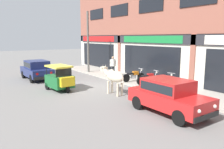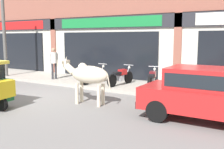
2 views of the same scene
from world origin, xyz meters
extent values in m
plane|color=slate|center=(0.00, 0.00, 0.00)|extent=(90.00, 90.00, 0.00)
cube|color=#A8A093|center=(0.00, 3.62, 0.07)|extent=(19.00, 2.84, 0.13)
cube|color=beige|center=(0.00, 5.32, 1.70)|extent=(23.00, 0.55, 3.40)
cube|color=#28282D|center=(0.00, 5.00, 3.05)|extent=(22.08, 0.08, 0.64)
cube|color=black|center=(-7.67, 4.99, 1.35)|extent=(5.83, 0.10, 2.40)
cube|color=red|center=(-7.67, 4.97, 3.05)|extent=(6.13, 0.05, 0.52)
cube|color=#8E5142|center=(-3.83, 5.02, 1.70)|extent=(0.36, 0.12, 3.40)
cube|color=black|center=(0.00, 4.99, 1.35)|extent=(5.83, 0.10, 2.40)
cube|color=#197A38|center=(0.00, 4.97, 3.05)|extent=(6.13, 0.05, 0.52)
cube|color=#8E5142|center=(3.83, 5.02, 1.70)|extent=(0.36, 0.12, 3.40)
cube|color=black|center=(-7.82, 5.01, 5.54)|extent=(2.50, 0.06, 1.00)
cube|color=black|center=(-3.91, 5.01, 5.54)|extent=(2.50, 0.06, 1.00)
cube|color=black|center=(0.00, 5.01, 5.54)|extent=(2.50, 0.06, 1.00)
ellipsoid|color=beige|center=(2.34, 0.16, 1.02)|extent=(1.42, 0.59, 0.60)
sphere|color=beige|center=(2.06, 0.14, 1.25)|extent=(0.32, 0.32, 0.32)
cylinder|color=beige|center=(1.91, -0.01, 0.36)|extent=(0.12, 0.12, 0.72)
cylinder|color=beige|center=(1.90, 0.28, 0.36)|extent=(0.12, 0.12, 0.72)
cylinder|color=beige|center=(2.78, 0.03, 0.36)|extent=(0.12, 0.12, 0.72)
cylinder|color=beige|center=(2.76, 0.32, 0.36)|extent=(0.12, 0.12, 0.72)
cylinder|color=beige|center=(1.52, 0.11, 1.17)|extent=(0.48, 0.26, 0.43)
cube|color=beige|center=(1.26, 0.10, 1.34)|extent=(0.37, 0.24, 0.26)
cube|color=tan|center=(1.08, 0.09, 1.30)|extent=(0.15, 0.17, 0.14)
cone|color=beige|center=(1.30, 0.00, 1.52)|extent=(0.12, 0.06, 0.19)
cone|color=beige|center=(1.29, 0.20, 1.52)|extent=(0.12, 0.06, 0.19)
cube|color=beige|center=(1.35, -0.05, 1.40)|extent=(0.05, 0.14, 0.10)
cube|color=beige|center=(1.33, 0.27, 1.40)|extent=(0.05, 0.14, 0.10)
cylinder|color=beige|center=(3.08, 0.19, 0.80)|extent=(0.17, 0.05, 0.60)
cylinder|color=black|center=(-5.91, -2.90, 0.30)|extent=(0.60, 0.19, 0.60)
cylinder|color=black|center=(-5.94, -1.46, 0.30)|extent=(0.60, 0.19, 0.60)
cylinder|color=black|center=(-3.61, -2.85, 0.30)|extent=(0.60, 0.19, 0.60)
cylinder|color=black|center=(-3.64, -1.41, 0.30)|extent=(0.60, 0.19, 0.60)
cube|color=navy|center=(-4.78, -2.15, 0.60)|extent=(3.53, 1.67, 0.60)
cube|color=navy|center=(-4.68, -2.15, 1.18)|extent=(1.93, 1.48, 0.56)
cube|color=black|center=(-4.68, -2.15, 1.18)|extent=(1.78, 1.49, 0.35)
cube|color=black|center=(-6.51, -2.19, 0.38)|extent=(0.15, 1.52, 0.20)
cube|color=black|center=(-3.05, -2.12, 0.38)|extent=(0.15, 1.52, 0.20)
sphere|color=silver|center=(-6.53, -2.67, 0.68)|extent=(0.14, 0.14, 0.14)
sphere|color=silver|center=(-6.55, -1.71, 0.68)|extent=(0.14, 0.14, 0.14)
cube|color=red|center=(-3.01, -2.62, 0.70)|extent=(0.03, 0.16, 0.14)
cube|color=red|center=(-3.03, -1.62, 0.70)|extent=(0.03, 0.16, 0.14)
cylinder|color=black|center=(7.29, 0.97, 0.30)|extent=(0.60, 0.18, 0.60)
cylinder|color=black|center=(7.29, -0.47, 0.30)|extent=(0.60, 0.18, 0.60)
cylinder|color=black|center=(4.99, 0.98, 0.30)|extent=(0.60, 0.18, 0.60)
cylinder|color=black|center=(4.99, -0.46, 0.30)|extent=(0.60, 0.18, 0.60)
cube|color=red|center=(6.14, 0.26, 0.60)|extent=(3.51, 1.61, 0.60)
cube|color=red|center=(6.04, 0.26, 1.18)|extent=(1.91, 1.45, 0.56)
cube|color=black|center=(6.04, 0.26, 1.18)|extent=(1.75, 1.47, 0.35)
cube|color=black|center=(7.87, 0.25, 0.38)|extent=(0.13, 1.52, 0.20)
cube|color=black|center=(4.41, 0.27, 0.38)|extent=(0.13, 1.52, 0.20)
sphere|color=silver|center=(7.90, 0.73, 0.68)|extent=(0.14, 0.14, 0.14)
sphere|color=silver|center=(7.90, -0.23, 0.68)|extent=(0.14, 0.14, 0.14)
cube|color=red|center=(4.39, 0.76, 0.70)|extent=(0.03, 0.16, 0.14)
cube|color=red|center=(4.38, -0.23, 0.70)|extent=(0.03, 0.16, 0.14)
cylinder|color=black|center=(0.48, -1.93, 0.22)|extent=(0.45, 0.16, 0.44)
cylinder|color=black|center=(-1.12, -1.56, 0.22)|extent=(0.45, 0.16, 0.44)
cylinder|color=black|center=(-1.01, -2.60, 0.22)|extent=(0.45, 0.16, 0.44)
cube|color=#19602D|center=(-0.42, -2.02, 0.57)|extent=(1.82, 1.32, 0.70)
cube|color=yellow|center=(0.48, -1.93, 0.67)|extent=(0.44, 0.90, 0.52)
cylinder|color=black|center=(0.10, -1.47, 1.19)|extent=(0.04, 0.04, 0.55)
cylinder|color=black|center=(0.20, -2.45, 1.19)|extent=(0.04, 0.04, 0.55)
cylinder|color=black|center=(-1.17, -1.60, 1.19)|extent=(0.04, 0.04, 0.55)
cylinder|color=black|center=(-1.08, -2.58, 1.19)|extent=(0.04, 0.04, 0.55)
cube|color=#DBCC42|center=(-0.47, -2.02, 1.47)|extent=(1.72, 1.26, 0.10)
cube|color=black|center=(0.15, -1.96, 1.19)|extent=(0.12, 0.93, 0.50)
cylinder|color=black|center=(0.58, 3.69, 0.41)|extent=(0.16, 0.57, 0.56)
cylinder|color=black|center=(0.46, 2.45, 0.41)|extent=(0.16, 0.57, 0.56)
cube|color=#B2B5BA|center=(0.52, 3.05, 0.45)|extent=(0.23, 0.34, 0.24)
cube|color=orange|center=(0.54, 3.21, 0.71)|extent=(0.28, 0.42, 0.24)
cube|color=black|center=(0.50, 2.81, 0.69)|extent=(0.27, 0.54, 0.12)
cylinder|color=#B2B5BA|center=(0.58, 3.63, 0.71)|extent=(0.07, 0.27, 0.59)
cylinder|color=#B2B5BA|center=(0.58, 3.67, 0.99)|extent=(0.52, 0.08, 0.03)
sphere|color=silver|center=(0.59, 3.73, 0.87)|extent=(0.12, 0.12, 0.12)
cylinder|color=#B2B5BA|center=(0.37, 2.71, 0.37)|extent=(0.11, 0.48, 0.06)
cylinder|color=black|center=(1.90, 3.87, 0.41)|extent=(0.17, 0.57, 0.56)
cylinder|color=black|center=(1.73, 2.64, 0.41)|extent=(0.17, 0.57, 0.56)
cube|color=#B2B5BA|center=(1.81, 3.24, 0.45)|extent=(0.24, 0.34, 0.24)
cube|color=red|center=(1.83, 3.39, 0.71)|extent=(0.29, 0.43, 0.24)
cube|color=black|center=(1.78, 3.00, 0.69)|extent=(0.29, 0.54, 0.12)
cylinder|color=#B2B5BA|center=(1.89, 3.82, 0.71)|extent=(0.08, 0.27, 0.59)
cylinder|color=#B2B5BA|center=(1.90, 3.85, 0.99)|extent=(0.52, 0.10, 0.03)
sphere|color=silver|center=(1.90, 3.91, 0.87)|extent=(0.12, 0.12, 0.12)
cylinder|color=#B2B5BA|center=(1.65, 2.89, 0.37)|extent=(0.12, 0.48, 0.06)
cylinder|color=black|center=(3.17, 3.90, 0.41)|extent=(0.23, 0.57, 0.56)
cylinder|color=black|center=(3.46, 2.68, 0.41)|extent=(0.23, 0.57, 0.56)
cube|color=#B2B5BA|center=(3.32, 3.27, 0.45)|extent=(0.27, 0.36, 0.24)
cube|color=maroon|center=(3.28, 3.42, 0.71)|extent=(0.33, 0.44, 0.24)
cube|color=black|center=(3.37, 3.03, 0.69)|extent=(0.33, 0.56, 0.12)
cylinder|color=#B2B5BA|center=(3.18, 3.84, 0.71)|extent=(0.10, 0.27, 0.59)
cylinder|color=#B2B5BA|center=(3.18, 3.88, 0.99)|extent=(0.51, 0.15, 0.03)
sphere|color=silver|center=(3.16, 3.93, 0.87)|extent=(0.12, 0.12, 0.12)
cylinder|color=#B2B5BA|center=(3.29, 2.89, 0.37)|extent=(0.17, 0.48, 0.06)
cylinder|color=#2D2D33|center=(-2.02, 2.95, 0.54)|extent=(0.11, 0.11, 0.82)
cylinder|color=#2D2D33|center=(-1.95, 3.11, 0.54)|extent=(0.11, 0.11, 0.82)
cylinder|color=silver|center=(-1.98, 3.03, 1.23)|extent=(0.32, 0.32, 0.56)
cylinder|color=silver|center=(-2.06, 2.83, 1.21)|extent=(0.08, 0.08, 0.56)
cylinder|color=silver|center=(-1.91, 3.23, 1.21)|extent=(0.08, 0.08, 0.56)
sphere|color=tan|center=(-1.98, 3.03, 1.63)|extent=(0.20, 0.20, 0.20)
cylinder|color=#595651|center=(-5.07, 2.50, 2.78)|extent=(0.18, 0.18, 5.30)
camera|label=1|loc=(12.11, -6.78, 3.19)|focal=35.00mm
camera|label=2|loc=(7.44, -6.93, 2.25)|focal=42.00mm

